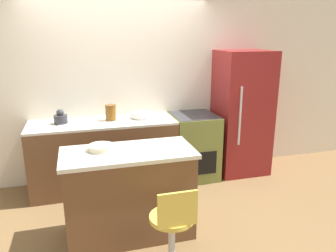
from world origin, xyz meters
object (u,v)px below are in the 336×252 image
(oven_range, at_px, (193,146))
(kettle, at_px, (61,118))
(stool_chair, at_px, (173,232))
(refrigerator, at_px, (242,113))
(mixing_bowl, at_px, (141,115))

(oven_range, bearing_deg, kettle, 178.73)
(oven_range, height_order, stool_chair, oven_range)
(refrigerator, distance_m, kettle, 2.57)
(oven_range, distance_m, stool_chair, 2.09)
(oven_range, height_order, mixing_bowl, mixing_bowl)
(oven_range, distance_m, refrigerator, 0.88)
(stool_chair, xyz_separation_m, kettle, (-0.93, 1.94, 0.60))
(refrigerator, relative_size, kettle, 9.96)
(stool_chair, bearing_deg, mixing_bowl, 86.59)
(refrigerator, relative_size, stool_chair, 2.12)
(oven_range, relative_size, mixing_bowl, 3.71)
(kettle, height_order, mixing_bowl, kettle)
(refrigerator, xyz_separation_m, kettle, (-2.57, 0.03, 0.10))
(refrigerator, bearing_deg, oven_range, -179.21)
(kettle, relative_size, mixing_bowl, 0.72)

